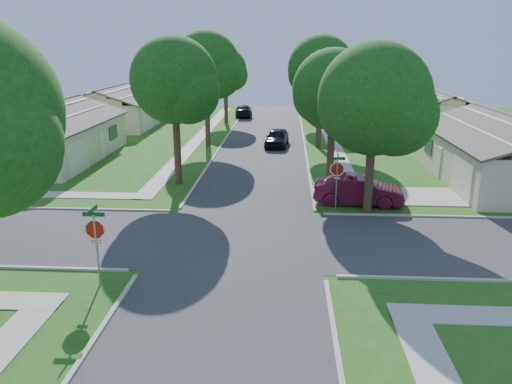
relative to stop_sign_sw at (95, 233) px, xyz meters
The scene contains 21 objects.
ground 6.95m from the stop_sign_sw, 45.00° to the left, with size 100.00×100.00×0.00m, color #255717.
road_ns 6.95m from the stop_sign_sw, 45.00° to the left, with size 7.00×100.00×0.02m, color #333335.
sidewalk_ne 32.61m from the stop_sign_sw, 70.62° to the left, with size 1.20×40.00×0.04m, color #9E9B91.
sidewalk_nw 30.80m from the stop_sign_sw, 92.61° to the left, with size 1.20×40.00×0.04m, color #9E9B91.
driveway 17.38m from the stop_sign_sw, 43.12° to the left, with size 8.80×3.60×0.05m, color #9E9B91.
stop_sign_sw is the anchor object (origin of this frame).
stop_sign_ne 13.29m from the stop_sign_sw, 45.00° to the left, with size 1.05×0.80×2.98m.
tree_e_near 17.04m from the stop_sign_sw, 55.41° to the left, with size 4.97×4.80×8.28m.
tree_e_mid 27.71m from the stop_sign_sw, 69.80° to the left, with size 5.59×5.40×9.21m.
tree_e_far 40.04m from the stop_sign_sw, 76.27° to the left, with size 5.17×5.00×8.72m.
tree_w_near 14.30m from the stop_sign_sw, 89.77° to the left, with size 5.38×5.20×8.97m.
tree_w_mid 26.09m from the stop_sign_sw, 89.87° to the left, with size 5.80×5.60×9.56m.
tree_w_far 38.86m from the stop_sign_sw, 89.93° to the left, with size 4.76×4.60×8.04m.
tree_ne_corner 14.64m from the stop_sign_sw, 38.84° to the left, with size 5.80×5.60×8.66m.
house_ne_near 25.98m from the stop_sign_sw, 37.18° to the left, with size 8.42×13.60×4.23m.
house_ne_far 39.55m from the stop_sign_sw, 58.45° to the left, with size 8.42×13.60×4.23m.
house_nw_near 22.71m from the stop_sign_sw, 119.83° to the left, with size 8.42×13.60×4.23m.
house_nw_far 38.40m from the stop_sign_sw, 107.10° to the left, with size 8.42×13.60×4.23m.
car_driveway 14.83m from the stop_sign_sw, 43.63° to the left, with size 1.68×4.81×1.58m, color #541125.
car_curb_east 26.55m from the stop_sign_sw, 77.15° to the left, with size 1.78×4.42×1.50m, color black.
car_curb_west 43.58m from the stop_sign_sw, 88.03° to the left, with size 1.98×4.87×1.41m, color black.
Camera 1 is at (2.03, -20.84, 8.50)m, focal length 35.00 mm.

